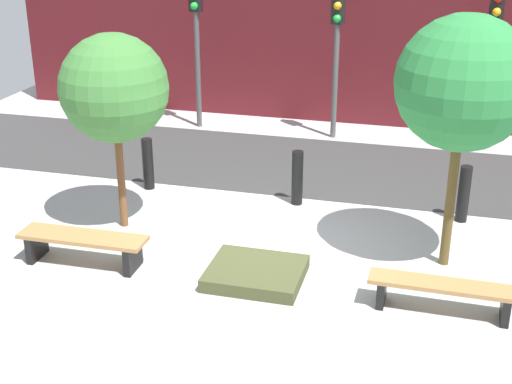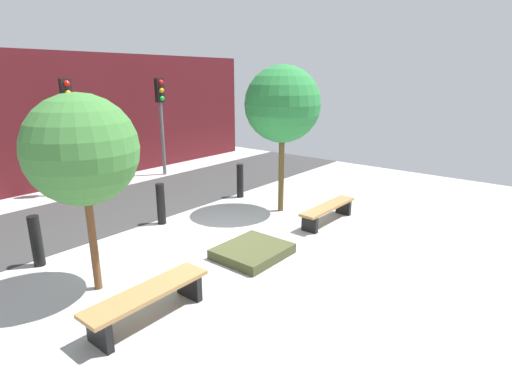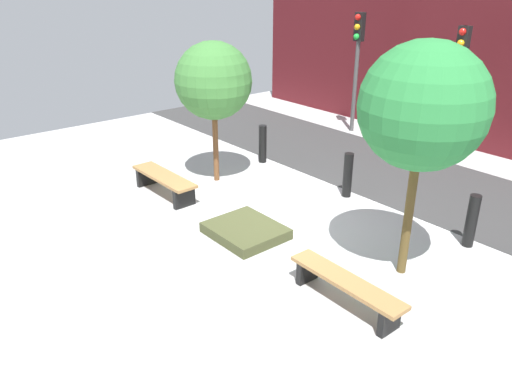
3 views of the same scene
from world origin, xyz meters
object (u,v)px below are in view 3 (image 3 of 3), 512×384
(tree_behind_right_bench, at_px, (423,107))
(traffic_light_mid_west, at_px, (459,69))
(planter_bed, at_px, (246,231))
(bollard_center, at_px, (471,221))
(bollard_left, at_px, (348,175))
(bollard_far_left, at_px, (263,144))
(tree_behind_left_bench, at_px, (213,81))
(traffic_light_west, at_px, (357,51))
(bench_left, at_px, (164,181))
(bench_right, at_px, (346,286))

(tree_behind_right_bench, height_order, traffic_light_mid_west, tree_behind_right_bench)
(planter_bed, distance_m, bollard_center, 3.94)
(tree_behind_right_bench, relative_size, bollard_left, 3.74)
(bollard_far_left, bearing_deg, tree_behind_left_bench, -81.45)
(traffic_light_west, bearing_deg, tree_behind_right_bench, -43.92)
(bench_left, relative_size, bench_right, 0.99)
(traffic_light_west, bearing_deg, traffic_light_mid_west, -0.01)
(tree_behind_right_bench, xyz_separation_m, bollard_left, (-2.54, 1.60, -2.20))
(planter_bed, height_order, bollard_far_left, bollard_far_left)
(bollard_left, distance_m, traffic_light_west, 5.34)
(bench_right, height_order, bollard_center, bollard_center)
(bollard_center, height_order, traffic_light_mid_west, traffic_light_mid_west)
(tree_behind_right_bench, relative_size, bollard_far_left, 3.79)
(bollard_far_left, bearing_deg, bench_left, -85.37)
(tree_behind_right_bench, distance_m, bollard_center, 2.73)
(bollard_far_left, distance_m, traffic_light_mid_west, 5.09)
(planter_bed, relative_size, tree_behind_right_bench, 0.36)
(bollard_center, bearing_deg, traffic_light_mid_west, 125.62)
(bollard_left, bearing_deg, tree_behind_left_bench, -147.72)
(bench_left, xyz_separation_m, bench_right, (5.07, 0.00, -0.02))
(planter_bed, distance_m, bollard_far_left, 3.94)
(bench_right, distance_m, tree_behind_left_bench, 5.61)
(bench_left, relative_size, bollard_center, 1.97)
(tree_behind_left_bench, bearing_deg, bollard_center, 16.78)
(bollard_left, distance_m, traffic_light_mid_west, 4.27)
(tree_behind_left_bench, xyz_separation_m, tree_behind_right_bench, (5.07, 0.00, 0.40))
(bench_left, bearing_deg, planter_bed, 3.67)
(bollard_left, bearing_deg, bench_right, -49.52)
(bench_left, bearing_deg, bollard_far_left, 93.80)
(planter_bed, bearing_deg, bench_left, -175.49)
(tree_behind_left_bench, bearing_deg, traffic_light_mid_west, 65.16)
(bench_left, xyz_separation_m, bollard_far_left, (-0.24, 2.97, 0.14))
(planter_bed, bearing_deg, traffic_light_west, 115.37)
(bollard_far_left, height_order, bollard_center, bollard_center)
(bollard_center, height_order, traffic_light_west, traffic_light_west)
(planter_bed, bearing_deg, bollard_center, 44.94)
(bench_right, xyz_separation_m, bollard_far_left, (-5.31, 2.97, 0.16))
(bench_left, height_order, tree_behind_right_bench, tree_behind_right_bench)
(tree_behind_left_bench, relative_size, tree_behind_right_bench, 0.87)
(traffic_light_west, bearing_deg, bollard_far_left, -84.48)
(bollard_left, relative_size, bollard_center, 1.00)
(bollard_left, bearing_deg, tree_behind_right_bench, -32.28)
(bollard_far_left, height_order, traffic_light_mid_west, traffic_light_mid_west)
(bench_right, relative_size, bollard_center, 1.99)
(bench_left, bearing_deg, traffic_light_mid_west, 68.84)
(bollard_far_left, distance_m, bollard_left, 2.78)
(bollard_center, distance_m, traffic_light_mid_west, 5.09)
(tree_behind_left_bench, bearing_deg, planter_bed, -24.75)
(bollard_center, bearing_deg, bollard_left, 180.00)
(bench_left, height_order, tree_behind_left_bench, tree_behind_left_bench)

